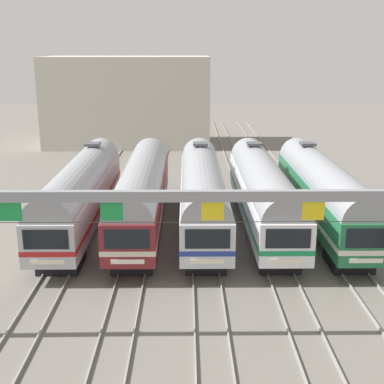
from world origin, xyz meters
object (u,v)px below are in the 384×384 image
(commuter_train_silver, at_px, (202,191))
(commuter_train_maroon, at_px, (142,191))
(commuter_train_green, at_px, (323,190))
(commuter_train_white, at_px, (263,191))
(catenary_gantry, at_px, (213,220))
(commuter_train_stainless, at_px, (81,191))

(commuter_train_silver, bearing_deg, commuter_train_maroon, -179.94)
(commuter_train_silver, bearing_deg, commuter_train_green, 0.00)
(commuter_train_maroon, height_order, commuter_train_silver, commuter_train_silver)
(commuter_train_white, height_order, commuter_train_green, same)
(commuter_train_white, xyz_separation_m, catenary_gantry, (-4.06, -13.50, 2.55))
(commuter_train_maroon, xyz_separation_m, catenary_gantry, (4.06, -13.49, 2.56))
(commuter_train_stainless, relative_size, commuter_train_maroon, 1.00)
(commuter_train_silver, distance_m, catenary_gantry, 13.74)
(commuter_train_white, xyz_separation_m, commuter_train_green, (4.06, 0.00, 0.00))
(commuter_train_silver, xyz_separation_m, commuter_train_white, (4.06, 0.00, 0.00))
(commuter_train_silver, height_order, commuter_train_green, same)
(commuter_train_maroon, bearing_deg, commuter_train_silver, 0.06)
(commuter_train_green, relative_size, catenary_gantry, 0.84)
(commuter_train_silver, distance_m, commuter_train_green, 8.12)
(commuter_train_stainless, xyz_separation_m, commuter_train_white, (12.18, 0.00, 0.00))
(commuter_train_maroon, distance_m, commuter_train_white, 8.12)
(commuter_train_silver, relative_size, catenary_gantry, 0.84)
(commuter_train_silver, height_order, commuter_train_white, same)
(commuter_train_green, bearing_deg, catenary_gantry, -121.03)
(commuter_train_silver, distance_m, commuter_train_white, 4.06)
(commuter_train_stainless, height_order, commuter_train_silver, same)
(commuter_train_stainless, height_order, catenary_gantry, catenary_gantry)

